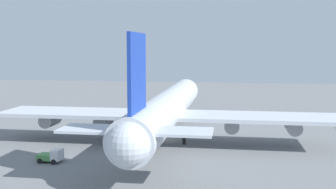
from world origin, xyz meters
name	(u,v)px	position (x,y,z in m)	size (l,w,h in m)	color
ground_plane	(168,140)	(0.00, 0.00, 0.00)	(284.75, 284.75, 0.00)	slate
cargo_airplane	(168,108)	(-0.30, 0.00, 6.59)	(71.19, 66.26, 20.85)	silver
fuel_truck	(52,156)	(-19.37, 16.43, 1.05)	(2.89, 4.16, 2.18)	silver
safety_cone_nose	(195,114)	(32.03, -2.67, 0.29)	(0.41, 0.41, 0.58)	orange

